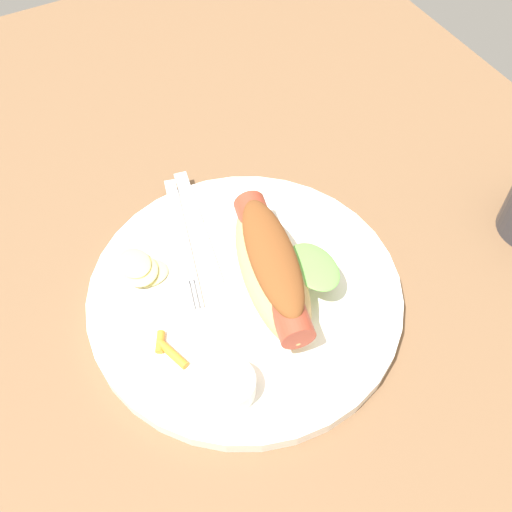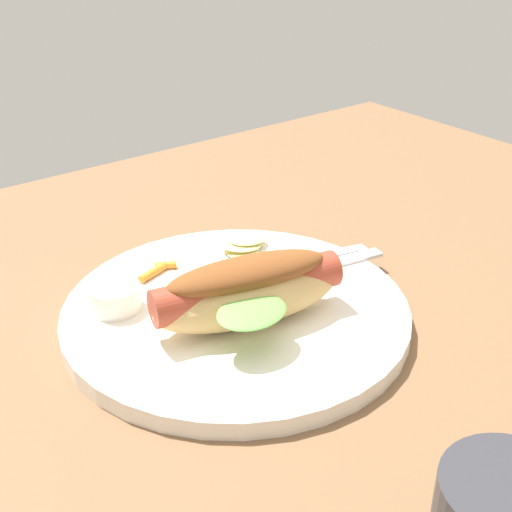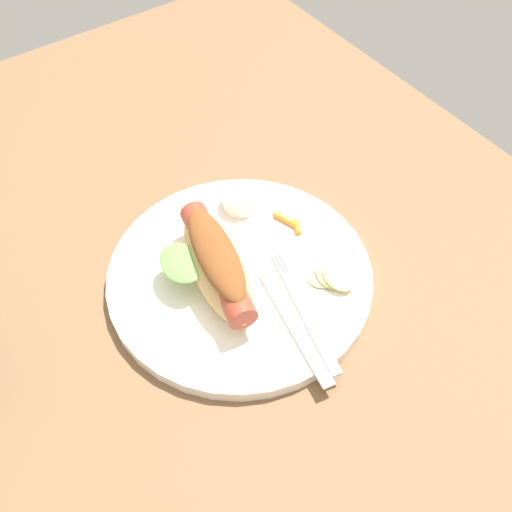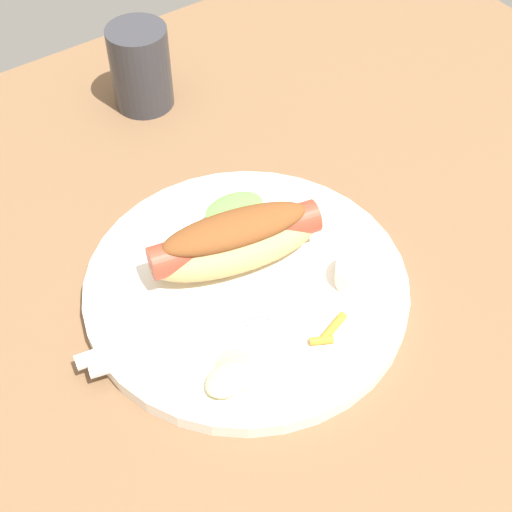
% 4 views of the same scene
% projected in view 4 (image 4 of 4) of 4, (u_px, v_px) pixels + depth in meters
% --- Properties ---
extents(ground_plane, '(1.20, 0.90, 0.02)m').
position_uv_depth(ground_plane, '(227.00, 289.00, 0.73)').
color(ground_plane, brown).
extents(plate, '(0.31, 0.31, 0.02)m').
position_uv_depth(plate, '(246.00, 287.00, 0.71)').
color(plate, white).
rests_on(plate, ground_plane).
extents(hot_dog, '(0.17, 0.10, 0.06)m').
position_uv_depth(hot_dog, '(235.00, 240.00, 0.70)').
color(hot_dog, tan).
rests_on(hot_dog, plate).
extents(sauce_ramekin, '(0.05, 0.05, 0.02)m').
position_uv_depth(sauce_ramekin, '(359.00, 274.00, 0.70)').
color(sauce_ramekin, white).
rests_on(sauce_ramekin, plate).
extents(fork, '(0.17, 0.05, 0.00)m').
position_uv_depth(fork, '(181.00, 345.00, 0.66)').
color(fork, silver).
rests_on(fork, plate).
extents(knife, '(0.16, 0.04, 0.00)m').
position_uv_depth(knife, '(162.00, 333.00, 0.67)').
color(knife, silver).
rests_on(knife, plate).
extents(chips_pile, '(0.06, 0.05, 0.01)m').
position_uv_depth(chips_pile, '(234.00, 373.00, 0.63)').
color(chips_pile, '#DAD07E').
rests_on(chips_pile, plate).
extents(carrot_garnish, '(0.05, 0.02, 0.01)m').
position_uv_depth(carrot_garnish, '(329.00, 332.00, 0.66)').
color(carrot_garnish, orange).
rests_on(carrot_garnish, plate).
extents(drinking_cup, '(0.07, 0.07, 0.10)m').
position_uv_depth(drinking_cup, '(141.00, 67.00, 0.87)').
color(drinking_cup, '#333338').
rests_on(drinking_cup, ground_plane).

